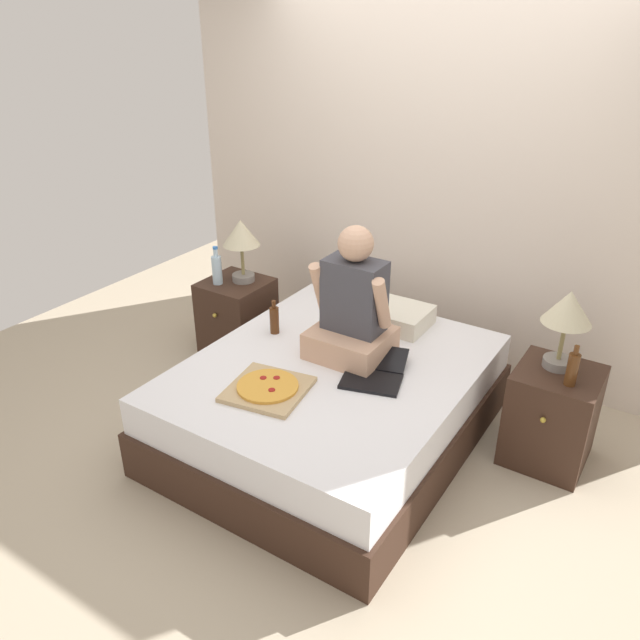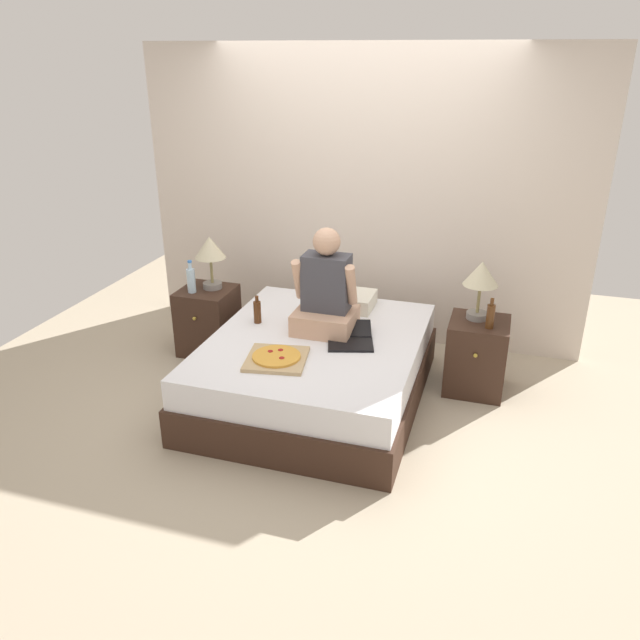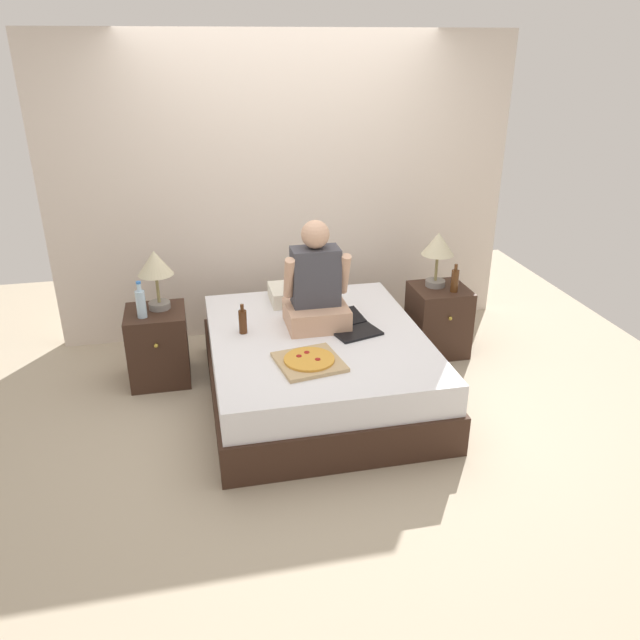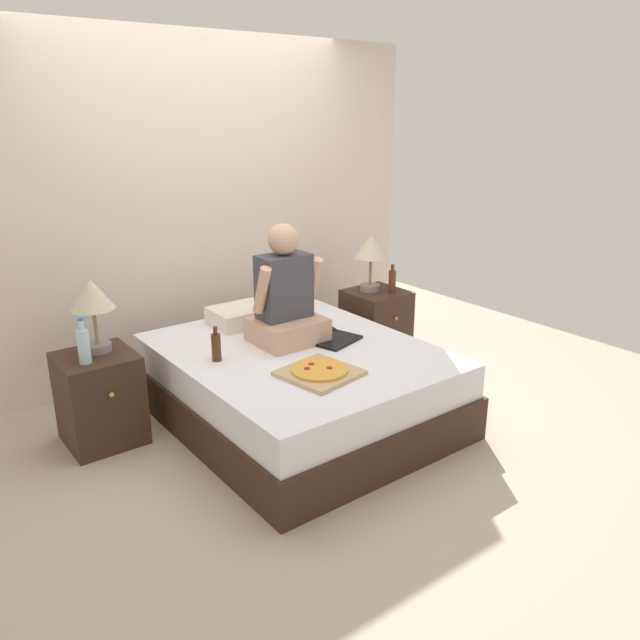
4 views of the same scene
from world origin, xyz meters
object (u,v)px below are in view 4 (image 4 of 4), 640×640
at_px(nightstand_left, 100,398).
at_px(water_bottle, 84,345).
at_px(pizza_box, 320,372).
at_px(beer_bottle_on_bed, 216,347).
at_px(person_seated, 286,299).
at_px(bed, 298,384).
at_px(lamp_on_right_nightstand, 371,251).
at_px(lamp_on_left_nightstand, 92,300).
at_px(beer_bottle, 392,281).
at_px(laptop, 328,336).
at_px(nightstand_right, 376,325).

height_order(nightstand_left, water_bottle, water_bottle).
bearing_deg(pizza_box, beer_bottle_on_bed, 123.48).
bearing_deg(person_seated, bed, -98.74).
relative_size(nightstand_left, lamp_on_right_nightstand, 1.27).
xyz_separation_m(lamp_on_left_nightstand, beer_bottle, (2.30, -0.15, -0.23)).
bearing_deg(lamp_on_left_nightstand, bed, -26.68).
height_order(water_bottle, laptop, water_bottle).
distance_m(nightstand_right, person_seated, 1.26).
distance_m(lamp_on_left_nightstand, person_seated, 1.19).
height_order(nightstand_left, lamp_on_left_nightstand, lamp_on_left_nightstand).
distance_m(nightstand_right, laptop, 1.03).
height_order(nightstand_right, beer_bottle, beer_bottle).
height_order(lamp_on_left_nightstand, lamp_on_right_nightstand, same).
height_order(laptop, pizza_box, laptop).
bearing_deg(lamp_on_right_nightstand, laptop, -147.82).
distance_m(lamp_on_left_nightstand, laptop, 1.50).
bearing_deg(beer_bottle, lamp_on_left_nightstand, 176.26).
height_order(nightstand_left, beer_bottle_on_bed, beer_bottle_on_bed).
height_order(nightstand_right, laptop, laptop).
height_order(person_seated, beer_bottle_on_bed, person_seated).
bearing_deg(lamp_on_right_nightstand, person_seated, -160.67).
relative_size(nightstand_right, person_seated, 0.73).
bearing_deg(nightstand_left, nightstand_right, 0.00).
relative_size(water_bottle, nightstand_right, 0.48).
bearing_deg(nightstand_left, lamp_on_right_nightstand, 1.28).
bearing_deg(water_bottle, nightstand_left, 48.35).
bearing_deg(lamp_on_left_nightstand, person_seated, -18.64).
xyz_separation_m(bed, lamp_on_right_nightstand, (1.10, 0.55, 0.65)).
bearing_deg(beer_bottle_on_bed, pizza_box, -56.52).
distance_m(lamp_on_right_nightstand, beer_bottle_on_bed, 1.69).
distance_m(nightstand_left, beer_bottle, 2.37).
height_order(water_bottle, person_seated, person_seated).
xyz_separation_m(water_bottle, laptop, (1.47, -0.39, -0.16)).
bearing_deg(laptop, beer_bottle_on_bed, 171.10).
bearing_deg(bed, laptop, 3.92).
bearing_deg(beer_bottle, beer_bottle_on_bed, -171.35).
height_order(bed, water_bottle, water_bottle).
distance_m(bed, water_bottle, 1.35).
bearing_deg(beer_bottle_on_bed, laptop, -8.90).
relative_size(bed, person_seated, 2.39).
distance_m(bed, laptop, 0.38).
distance_m(nightstand_left, beer_bottle_on_bed, 0.78).
bearing_deg(water_bottle, laptop, -14.90).
bearing_deg(nightstand_right, water_bottle, -177.80).
bearing_deg(laptop, lamp_on_right_nightstand, 32.18).
relative_size(lamp_on_right_nightstand, beer_bottle_on_bed, 2.05).
xyz_separation_m(nightstand_right, pizza_box, (-1.28, -0.92, 0.23)).
height_order(bed, nightstand_right, nightstand_right).
distance_m(lamp_on_right_nightstand, laptop, 1.07).
relative_size(nightstand_left, water_bottle, 2.07).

